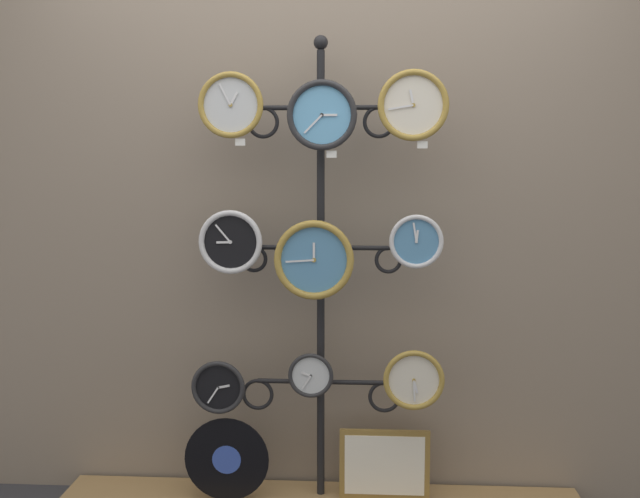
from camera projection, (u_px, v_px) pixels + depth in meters
The scene contains 16 objects.
shop_wall at pixel (323, 179), 3.21m from camera, with size 4.40×0.04×2.80m.
display_stand at pixel (321, 376), 3.14m from camera, with size 0.67×0.43×1.97m.
clock_top_left at pixel (231, 105), 2.95m from camera, with size 0.26×0.04×0.26m.
clock_top_center at pixel (322, 115), 2.91m from camera, with size 0.27×0.04×0.27m.
clock_top_right at pixel (413, 105), 2.88m from camera, with size 0.28×0.04×0.28m.
clock_middle_left at pixel (231, 242), 3.02m from camera, with size 0.26×0.04×0.26m.
clock_middle_center at pixel (314, 260), 2.98m from camera, with size 0.32×0.04×0.32m.
clock_middle_right at pixel (416, 241), 2.97m from camera, with size 0.22×0.04×0.22m.
clock_bottom_left at pixel (218, 387), 3.07m from camera, with size 0.22×0.04×0.22m.
clock_bottom_center at pixel (311, 375), 3.07m from camera, with size 0.19×0.04×0.19m.
clock_bottom_right at pixel (414, 380), 3.00m from camera, with size 0.25×0.04×0.25m.
vinyl_record at pixel (227, 459), 3.11m from camera, with size 0.36×0.01×0.36m.
picture_frame at pixel (384, 465), 3.13m from camera, with size 0.38×0.02×0.30m.
price_tag_upper at pixel (240, 142), 2.97m from camera, with size 0.04×0.00×0.03m.
price_tag_mid at pixel (331, 154), 2.92m from camera, with size 0.04×0.00×0.03m.
price_tag_lower at pixel (422, 145), 2.89m from camera, with size 0.04×0.00×0.03m.
Camera 1 is at (0.19, -2.64, 1.47)m, focal length 42.00 mm.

